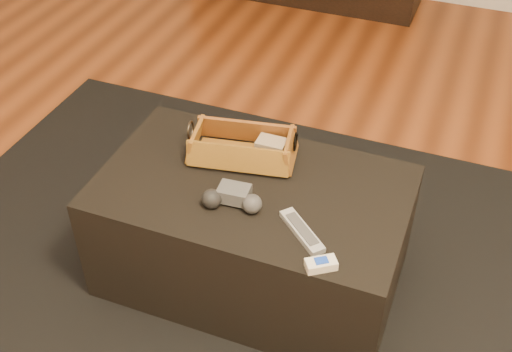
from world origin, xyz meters
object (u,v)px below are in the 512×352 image
(ottoman, at_px, (253,232))
(tv_remote, at_px, (237,154))
(wicker_basket, at_px, (242,148))
(silver_remote, at_px, (302,231))
(game_controller, at_px, (233,198))
(cream_gadget, at_px, (321,264))

(ottoman, bearing_deg, tv_remote, 133.16)
(wicker_basket, bearing_deg, tv_remote, -132.86)
(silver_remote, bearing_deg, tv_remote, 140.79)
(silver_remote, bearing_deg, wicker_basket, 137.64)
(tv_remote, xyz_separation_m, wicker_basket, (0.02, 0.02, 0.02))
(silver_remote, bearing_deg, game_controller, 170.61)
(wicker_basket, xyz_separation_m, silver_remote, (0.30, -0.27, -0.03))
(ottoman, distance_m, game_controller, 0.27)
(tv_remote, relative_size, wicker_basket, 0.49)
(ottoman, relative_size, wicker_basket, 2.62)
(tv_remote, height_order, game_controller, game_controller)
(cream_gadget, bearing_deg, silver_remote, 129.77)
(tv_remote, bearing_deg, ottoman, -63.11)
(wicker_basket, bearing_deg, cream_gadget, -44.41)
(ottoman, bearing_deg, cream_gadget, -40.37)
(game_controller, bearing_deg, ottoman, 79.46)
(ottoman, xyz_separation_m, game_controller, (-0.02, -0.11, 0.24))
(tv_remote, distance_m, silver_remote, 0.40)
(wicker_basket, height_order, game_controller, wicker_basket)
(wicker_basket, relative_size, cream_gadget, 3.96)
(tv_remote, distance_m, cream_gadget, 0.54)
(game_controller, bearing_deg, cream_gadget, -24.37)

